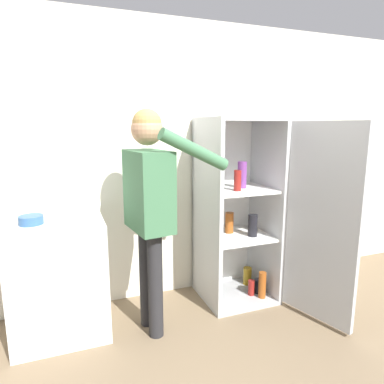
{
  "coord_description": "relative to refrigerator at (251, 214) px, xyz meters",
  "views": [
    {
      "loc": [
        -1.28,
        -2.08,
        1.62
      ],
      "look_at": [
        -0.25,
        0.62,
        1.05
      ],
      "focal_mm": 32.0,
      "sensor_mm": 36.0,
      "label": 1
    }
  ],
  "objects": [
    {
      "name": "ground_plane",
      "position": [
        -0.29,
        -0.53,
        -0.83
      ],
      "size": [
        12.0,
        12.0,
        0.0
      ],
      "primitive_type": "plane",
      "color": "#7A664C"
    },
    {
      "name": "wall_back",
      "position": [
        -0.29,
        0.45,
        0.45
      ],
      "size": [
        7.0,
        0.06,
        2.55
      ],
      "color": "silver",
      "rests_on": "ground_plane"
    },
    {
      "name": "refrigerator",
      "position": [
        0.0,
        0.0,
        0.0
      ],
      "size": [
        0.87,
        1.24,
        1.69
      ],
      "color": "#B7BABC",
      "rests_on": "ground_plane"
    },
    {
      "name": "person",
      "position": [
        -0.98,
        -0.16,
        0.28
      ],
      "size": [
        0.72,
        0.59,
        1.74
      ],
      "color": "#262628",
      "rests_on": "ground_plane"
    },
    {
      "name": "counter",
      "position": [
        -1.66,
        0.08,
        -0.37
      ],
      "size": [
        0.69,
        0.64,
        0.92
      ],
      "color": "white",
      "rests_on": "ground_plane"
    },
    {
      "name": "bowl",
      "position": [
        -1.81,
        0.02,
        0.12
      ],
      "size": [
        0.17,
        0.17,
        0.06
      ],
      "color": "#335B8E",
      "rests_on": "counter"
    }
  ]
}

